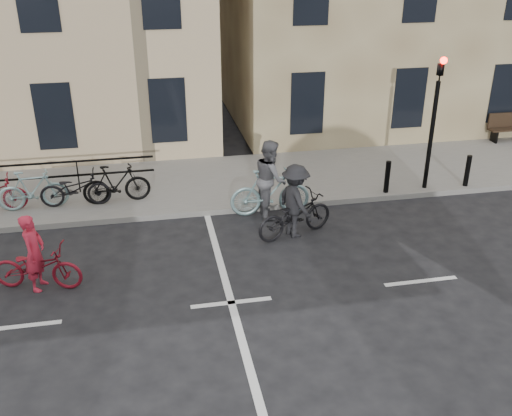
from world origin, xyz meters
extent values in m
plane|color=black|center=(0.00, 0.00, 0.00)|extent=(120.00, 120.00, 0.00)
cube|color=slate|center=(-4.00, 6.00, 0.07)|extent=(46.00, 4.00, 0.15)
cylinder|color=black|center=(6.20, 4.35, 1.65)|extent=(0.12, 0.12, 3.00)
imported|color=black|center=(6.20, 4.35, 3.60)|extent=(0.15, 0.18, 0.90)
sphere|color=#FF0C05|center=(6.20, 4.23, 3.70)|extent=(0.18, 0.18, 0.18)
cylinder|color=black|center=(5.00, 4.25, 0.60)|extent=(0.14, 0.14, 0.90)
cylinder|color=black|center=(7.40, 4.25, 0.60)|extent=(0.14, 0.14, 0.90)
cube|color=black|center=(10.40, 7.65, 0.35)|extent=(0.06, 0.38, 0.40)
cube|color=black|center=(11.00, 7.65, 0.58)|extent=(1.60, 0.40, 0.06)
cube|color=black|center=(11.00, 7.83, 0.87)|extent=(1.60, 0.06, 0.50)
cube|color=black|center=(-4.88, 5.90, 0.62)|extent=(7.25, 0.04, 0.95)
imported|color=#7EA2A5|center=(-4.35, 5.00, 0.68)|extent=(1.75, 0.49, 1.05)
imported|color=black|center=(-3.30, 5.00, 0.62)|extent=(1.80, 0.63, 0.95)
imported|color=black|center=(-2.25, 5.00, 0.68)|extent=(1.75, 0.49, 1.05)
imported|color=maroon|center=(-3.75, 1.31, 0.48)|extent=(1.93, 1.06, 0.96)
imported|color=red|center=(-3.75, 1.31, 0.81)|extent=(0.52, 0.67, 1.63)
imported|color=#7EA2A5|center=(1.62, 3.80, 0.62)|extent=(2.08, 0.63, 1.24)
imported|color=#56565B|center=(1.62, 3.80, 1.00)|extent=(0.78, 0.99, 2.00)
imported|color=black|center=(1.94, 2.55, 0.53)|extent=(2.14, 1.33, 1.06)
imported|color=black|center=(1.94, 2.55, 0.90)|extent=(1.01, 1.32, 1.80)
camera|label=1|loc=(-1.34, -9.26, 6.40)|focal=40.00mm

